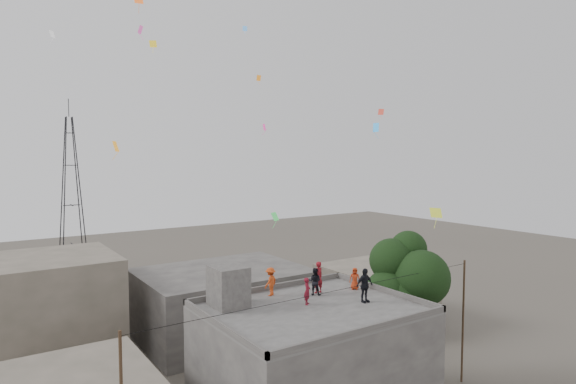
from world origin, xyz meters
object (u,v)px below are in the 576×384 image
(stair_head_box, at_px, (228,286))
(transmission_tower, at_px, (71,197))
(person_dark_adult, at_px, (365,285))
(tree, at_px, (407,284))
(person_red_adult, at_px, (318,277))

(stair_head_box, xyz_separation_m, transmission_tower, (-0.80, 37.40, 1.97))
(transmission_tower, xyz_separation_m, person_dark_adult, (6.84, -40.68, -2.10))
(stair_head_box, xyz_separation_m, tree, (10.57, -2.00, -1.00))
(transmission_tower, bearing_deg, stair_head_box, -88.77)
(tree, bearing_deg, transmission_tower, 106.09)
(person_red_adult, bearing_deg, tree, 161.86)
(stair_head_box, height_order, tree, tree)
(tree, bearing_deg, person_dark_adult, -164.24)
(tree, bearing_deg, stair_head_box, 169.26)
(person_red_adult, bearing_deg, transmission_tower, -84.97)
(person_dark_adult, bearing_deg, transmission_tower, 101.09)
(person_dark_adult, bearing_deg, person_red_adult, 110.79)
(tree, distance_m, person_red_adult, 5.70)
(tree, height_order, person_dark_adult, tree)
(stair_head_box, bearing_deg, tree, -10.74)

